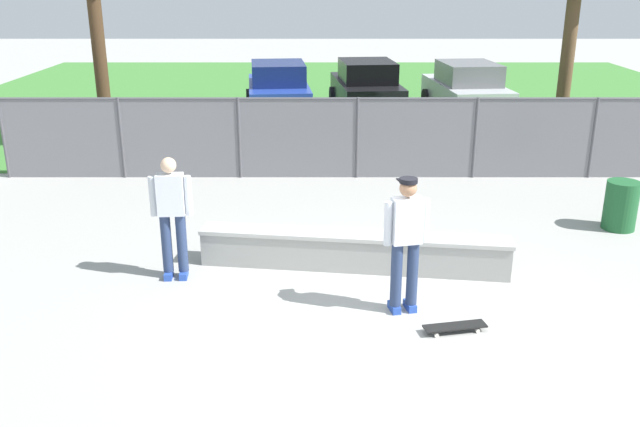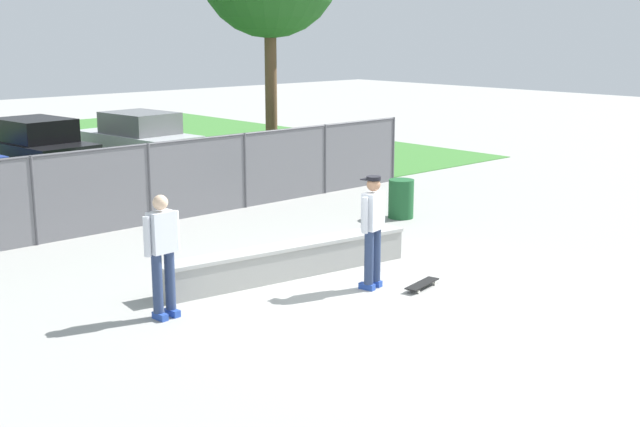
% 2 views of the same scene
% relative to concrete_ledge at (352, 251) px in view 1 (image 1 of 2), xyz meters
% --- Properties ---
extents(ground_plane, '(80.00, 80.00, 0.00)m').
position_rel_concrete_ledge_xyz_m(ground_plane, '(0.30, -1.57, -0.29)').
color(ground_plane, '#9E9E99').
extents(grass_strip, '(27.28, 20.00, 0.02)m').
position_rel_concrete_ledge_xyz_m(grass_strip, '(0.30, 15.20, -0.28)').
color(grass_strip, '#3D7A33').
rests_on(grass_strip, ground).
extents(concrete_ledge, '(4.69, 1.11, 0.57)m').
position_rel_concrete_ledge_xyz_m(concrete_ledge, '(0.00, 0.00, 0.00)').
color(concrete_ledge, '#999993').
rests_on(concrete_ledge, ground).
extents(skateboarder, '(0.59, 0.36, 1.84)m').
position_rel_concrete_ledge_xyz_m(skateboarder, '(0.60, -1.40, 0.75)').
color(skateboarder, '#2647A5').
rests_on(skateboarder, ground).
extents(skateboard, '(0.82, 0.36, 0.09)m').
position_rel_concrete_ledge_xyz_m(skateboard, '(1.18, -1.96, -0.21)').
color(skateboard, black).
rests_on(skateboard, ground).
extents(chainlink_fence, '(15.35, 0.07, 1.76)m').
position_rel_concrete_ledge_xyz_m(chainlink_fence, '(0.30, 4.90, 0.67)').
color(chainlink_fence, '#4C4C51').
rests_on(chainlink_fence, ground).
extents(car_blue, '(2.33, 4.36, 1.66)m').
position_rel_concrete_ledge_xyz_m(car_blue, '(-1.80, 11.78, 0.55)').
color(car_blue, '#233D9E').
rests_on(car_blue, ground).
extents(car_black, '(2.33, 4.36, 1.66)m').
position_rel_concrete_ledge_xyz_m(car_black, '(0.97, 12.24, 0.55)').
color(car_black, black).
rests_on(car_black, ground).
extents(car_silver, '(2.33, 4.36, 1.66)m').
position_rel_concrete_ledge_xyz_m(car_silver, '(4.05, 11.78, 0.55)').
color(car_silver, '#B7BABF').
rests_on(car_silver, ground).
extents(bystander, '(0.60, 0.29, 1.82)m').
position_rel_concrete_ledge_xyz_m(bystander, '(-2.62, -0.32, 0.72)').
color(bystander, '#2647A5').
rests_on(bystander, ground).
extents(trash_bin, '(0.56, 0.56, 0.86)m').
position_rel_concrete_ledge_xyz_m(trash_bin, '(4.73, 1.71, 0.14)').
color(trash_bin, '#1E592D').
rests_on(trash_bin, ground).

